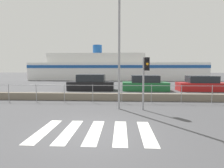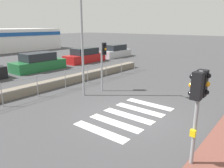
{
  "view_description": "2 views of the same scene",
  "coord_description": "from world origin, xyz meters",
  "px_view_note": "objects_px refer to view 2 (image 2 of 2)",
  "views": [
    {
      "loc": [
        0.91,
        -5.9,
        2.22
      ],
      "look_at": [
        0.48,
        2.0,
        1.5
      ],
      "focal_mm": 28.0,
      "sensor_mm": 36.0,
      "label": 1
    },
    {
      "loc": [
        -7.14,
        -4.86,
        3.71
      ],
      "look_at": [
        0.14,
        1.0,
        1.2
      ],
      "focal_mm": 35.0,
      "sensor_mm": 36.0,
      "label": 2
    }
  ],
  "objects_px": {
    "parked_car_green": "(38,63)",
    "parked_car_silver": "(115,52)",
    "traffic_light_near": "(198,94)",
    "streetlamp": "(84,24)",
    "traffic_light_far": "(103,56)",
    "parked_car_red": "(85,56)"
  },
  "relations": [
    {
      "from": "traffic_light_near",
      "to": "parked_car_red",
      "type": "xyz_separation_m",
      "value": [
        10.57,
        14.88,
        -1.45
      ]
    },
    {
      "from": "parked_car_red",
      "to": "traffic_light_near",
      "type": "bearing_deg",
      "value": -125.38
    },
    {
      "from": "parked_car_green",
      "to": "parked_car_red",
      "type": "bearing_deg",
      "value": 0.0
    },
    {
      "from": "parked_car_silver",
      "to": "traffic_light_near",
      "type": "bearing_deg",
      "value": -136.62
    },
    {
      "from": "traffic_light_near",
      "to": "parked_car_red",
      "type": "bearing_deg",
      "value": 54.62
    },
    {
      "from": "traffic_light_near",
      "to": "parked_car_green",
      "type": "xyz_separation_m",
      "value": [
        5.06,
        14.88,
        -1.44
      ]
    },
    {
      "from": "traffic_light_near",
      "to": "streetlamp",
      "type": "relative_size",
      "value": 0.44
    },
    {
      "from": "traffic_light_far",
      "to": "parked_car_red",
      "type": "relative_size",
      "value": 0.61
    },
    {
      "from": "parked_car_green",
      "to": "parked_car_silver",
      "type": "bearing_deg",
      "value": 0.0
    },
    {
      "from": "traffic_light_near",
      "to": "parked_car_green",
      "type": "bearing_deg",
      "value": 71.2
    },
    {
      "from": "traffic_light_near",
      "to": "streetlamp",
      "type": "height_order",
      "value": "streetlamp"
    },
    {
      "from": "streetlamp",
      "to": "traffic_light_near",
      "type": "bearing_deg",
      "value": -111.22
    },
    {
      "from": "streetlamp",
      "to": "parked_car_red",
      "type": "height_order",
      "value": "streetlamp"
    },
    {
      "from": "traffic_light_near",
      "to": "parked_car_silver",
      "type": "xyz_separation_m",
      "value": [
        15.75,
        14.88,
        -1.45
      ]
    },
    {
      "from": "streetlamp",
      "to": "parked_car_silver",
      "type": "xyz_separation_m",
      "value": [
        13.17,
        8.23,
        -3.14
      ]
    },
    {
      "from": "parked_car_silver",
      "to": "streetlamp",
      "type": "bearing_deg",
      "value": -147.99
    },
    {
      "from": "traffic_light_far",
      "to": "parked_car_green",
      "type": "bearing_deg",
      "value": 82.45
    },
    {
      "from": "parked_car_green",
      "to": "parked_car_red",
      "type": "xyz_separation_m",
      "value": [
        5.5,
        0.0,
        -0.01
      ]
    },
    {
      "from": "parked_car_silver",
      "to": "traffic_light_far",
      "type": "bearing_deg",
      "value": -144.89
    },
    {
      "from": "traffic_light_far",
      "to": "parked_car_green",
      "type": "height_order",
      "value": "traffic_light_far"
    },
    {
      "from": "streetlamp",
      "to": "traffic_light_far",
      "type": "bearing_deg",
      "value": -2.14
    },
    {
      "from": "traffic_light_far",
      "to": "streetlamp",
      "type": "bearing_deg",
      "value": 177.86
    }
  ]
}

